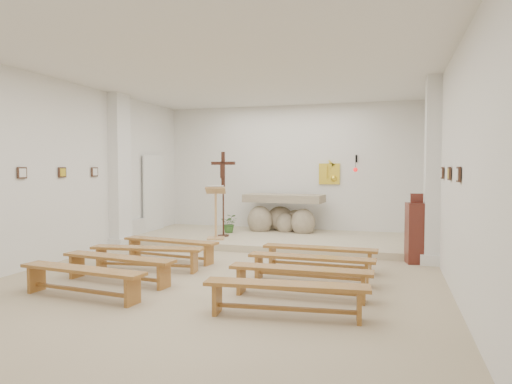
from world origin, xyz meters
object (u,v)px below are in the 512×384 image
(bench_left_second, at_px, (147,253))
(donation_pedestal, at_px, (416,233))
(bench_left_third, at_px, (118,263))
(bench_right_front, at_px, (320,253))
(bench_right_fourth, at_px, (286,292))
(bench_left_fourth, at_px, (82,275))
(altar, at_px, (283,216))
(bench_right_second, at_px, (311,263))
(lectern, at_px, (216,213))
(bench_left_front, at_px, (170,245))
(crucifix_stand, at_px, (223,188))
(bench_right_third, at_px, (300,275))

(bench_left_second, bearing_deg, donation_pedestal, 16.70)
(bench_left_second, xyz_separation_m, bench_left_third, (0.00, -0.87, 0.00))
(bench_right_front, bearing_deg, bench_right_fourth, -88.74)
(bench_left_third, bearing_deg, bench_right_front, 38.28)
(bench_left_third, relative_size, bench_right_fourth, 1.00)
(bench_left_third, height_order, bench_left_fourth, same)
(bench_left_fourth, bearing_deg, bench_right_front, 48.36)
(altar, bearing_deg, donation_pedestal, -34.26)
(bench_left_second, bearing_deg, altar, 65.73)
(altar, bearing_deg, bench_right_second, -67.46)
(bench_left_fourth, relative_size, bench_right_fourth, 1.00)
(lectern, relative_size, bench_right_front, 0.63)
(altar, height_order, bench_left_third, altar)
(altar, height_order, bench_left_front, altar)
(bench_right_second, bearing_deg, bench_right_fourth, -88.88)
(bench_left_fourth, bearing_deg, bench_right_second, 37.32)
(crucifix_stand, bearing_deg, bench_right_third, -53.37)
(bench_right_front, bearing_deg, lectern, 146.30)
(bench_left_front, relative_size, bench_right_front, 1.01)
(lectern, bearing_deg, bench_left_third, -110.21)
(bench_left_front, bearing_deg, bench_left_second, -82.25)
(bench_left_third, height_order, bench_right_third, same)
(crucifix_stand, distance_m, bench_right_third, 5.04)
(altar, distance_m, crucifix_stand, 1.91)
(donation_pedestal, xyz_separation_m, bench_left_third, (-4.55, -2.91, -0.27))
(crucifix_stand, relative_size, bench_left_front, 1.01)
(donation_pedestal, height_order, bench_left_front, donation_pedestal)
(bench_left_second, xyz_separation_m, bench_right_second, (2.90, 0.00, 0.00))
(altar, xyz_separation_m, bench_left_fourth, (-1.38, -6.29, -0.24))
(altar, distance_m, bench_left_fourth, 6.44)
(crucifix_stand, relative_size, bench_left_fourth, 1.02)
(lectern, xyz_separation_m, bench_left_front, (-0.19, -1.89, -0.46))
(lectern, xyz_separation_m, donation_pedestal, (4.36, -0.73, -0.19))
(altar, bearing_deg, bench_left_second, -102.86)
(donation_pedestal, relative_size, bench_right_fourth, 0.66)
(bench_right_second, relative_size, bench_left_third, 0.99)
(lectern, relative_size, bench_left_front, 0.63)
(bench_right_front, xyz_separation_m, bench_right_second, (-0.00, -0.87, 0.00))
(bench_right_second, bearing_deg, altar, 109.67)
(bench_right_front, distance_m, bench_right_fourth, 2.62)
(bench_left_fourth, xyz_separation_m, bench_right_fourth, (2.90, 0.00, 0.00))
(altar, height_order, bench_right_third, altar)
(bench_left_second, bearing_deg, bench_right_third, -24.21)
(bench_left_fourth, distance_m, bench_right_fourth, 2.90)
(crucifix_stand, relative_size, donation_pedestal, 1.54)
(bench_right_third, relative_size, bench_left_fourth, 0.99)
(bench_right_front, xyz_separation_m, bench_right_third, (0.00, -1.75, 0.00))
(crucifix_stand, xyz_separation_m, donation_pedestal, (4.36, -1.22, -0.75))
(bench_left_third, distance_m, bench_right_third, 2.90)
(crucifix_stand, distance_m, bench_left_second, 3.42)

